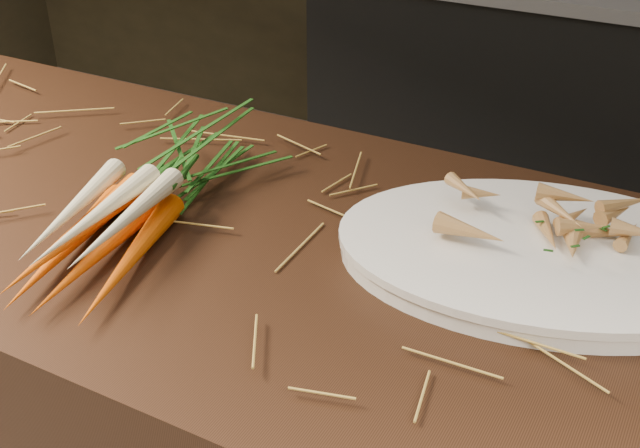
# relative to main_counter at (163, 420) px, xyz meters

# --- Properties ---
(main_counter) EXTENTS (2.40, 0.70, 0.90)m
(main_counter) POSITION_rel_main_counter_xyz_m (0.00, 0.00, 0.00)
(main_counter) COLOR black
(main_counter) RESTS_ON ground
(back_counter) EXTENTS (1.82, 0.62, 0.84)m
(back_counter) POSITION_rel_main_counter_xyz_m (0.30, 1.88, -0.03)
(back_counter) COLOR black
(back_counter) RESTS_ON ground
(straw_bedding) EXTENTS (1.40, 0.60, 0.02)m
(straw_bedding) POSITION_rel_main_counter_xyz_m (0.00, 0.00, 0.46)
(straw_bedding) COLOR #A6792C
(straw_bedding) RESTS_ON main_counter
(root_veg_bunch) EXTENTS (0.25, 0.52, 0.09)m
(root_veg_bunch) POSITION_rel_main_counter_xyz_m (0.06, -0.02, 0.50)
(root_veg_bunch) COLOR #C13900
(root_veg_bunch) RESTS_ON main_counter
(serving_platter) EXTENTS (0.57, 0.46, 0.03)m
(serving_platter) POSITION_rel_main_counter_xyz_m (0.58, 0.09, 0.46)
(serving_platter) COLOR white
(serving_platter) RESTS_ON main_counter
(roasted_veg_heap) EXTENTS (0.28, 0.24, 0.06)m
(roasted_veg_heap) POSITION_rel_main_counter_xyz_m (0.58, 0.09, 0.50)
(roasted_veg_heap) COLOR #A1713A
(roasted_veg_heap) RESTS_ON serving_platter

